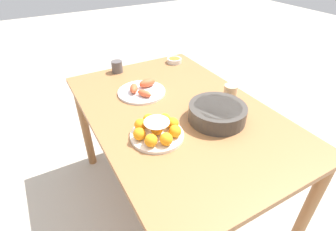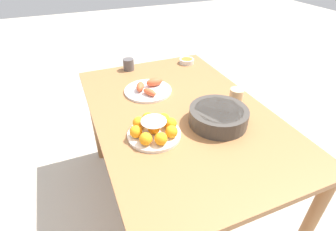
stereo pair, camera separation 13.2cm
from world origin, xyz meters
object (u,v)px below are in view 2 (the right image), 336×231
Objects in this scene: cup_near at (129,64)px; cup_far at (236,97)px; cake_plate at (154,129)px; sauce_bowl at (187,61)px; serving_bowl at (218,116)px; seafood_platter at (148,89)px; dining_table at (180,124)px.

cup_near is 0.80m from cup_far.
cup_far is at bearing 100.61° from cake_plate.
cup_far is (0.62, 0.01, 0.03)m from sauce_bowl.
serving_bowl is 0.23m from cup_far.
serving_bowl is 1.03× the size of seafood_platter.
cup_near is at bearing -163.02° from serving_bowl.
cake_plate reaches higher than sauce_bowl.
seafood_platter is 0.36m from cup_near.
cup_far reaches higher than sauce_bowl.
dining_table is 4.86× the size of seafood_platter.
cup_far is at bearing 51.91° from seafood_platter.
cup_near is (-0.35, -0.03, 0.02)m from seafood_platter.
dining_table is 0.66m from sauce_bowl.
dining_table is 0.26m from serving_bowl.
seafood_platter is at bearing -53.35° from sauce_bowl.
dining_table is 17.41× the size of cup_near.
serving_bowl is (0.18, 0.13, 0.14)m from dining_table.
serving_bowl is at bearing 26.05° from seafood_platter.
cup_near is (-0.77, 0.09, 0.00)m from cake_plate.
seafood_platter is 3.12× the size of cup_far.
dining_table is 0.64m from cup_near.
cup_near is at bearing -175.81° from seafood_platter.
cup_near is at bearing -96.96° from sauce_bowl.
cup_near reaches higher than sauce_bowl.
cup_far is (-0.10, 0.52, 0.01)m from cake_plate.
cup_far is at bearing 0.56° from sauce_bowl.
dining_table is 15.18× the size of cup_far.
dining_table is at bearing 127.17° from cake_plate.
cake_plate reaches higher than cup_near.
serving_bowl is 3.68× the size of cup_near.
dining_table is 0.35m from cup_far.
serving_bowl is 0.50m from seafood_platter.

